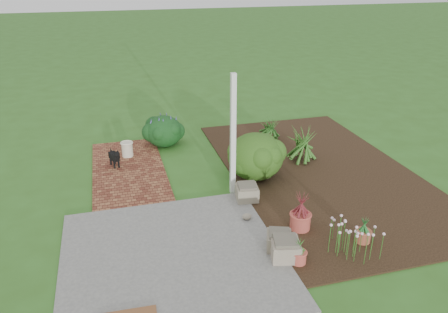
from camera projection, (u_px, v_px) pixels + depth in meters
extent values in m
plane|color=#305D1D|center=(220.00, 197.00, 8.88)|extent=(80.00, 80.00, 0.00)
cube|color=#61615F|center=(173.00, 257.00, 7.02)|extent=(3.50, 3.50, 0.04)
cube|color=#5B291C|center=(129.00, 169.00, 10.00)|extent=(1.60, 3.50, 0.04)
cube|color=black|center=(320.00, 171.00, 9.92)|extent=(4.00, 7.00, 0.03)
cube|color=white|center=(233.00, 136.00, 8.53)|extent=(0.10, 0.10, 2.50)
cube|color=#7B745B|center=(279.00, 241.00, 7.16)|extent=(0.51, 0.51, 0.26)
cube|color=#706853|center=(285.00, 249.00, 6.93)|extent=(0.53, 0.53, 0.30)
cube|color=#726755|center=(247.00, 193.00, 8.65)|extent=(0.47, 0.47, 0.28)
cube|color=black|center=(114.00, 156.00, 10.03)|extent=(0.25, 0.37, 0.15)
cylinder|color=black|center=(114.00, 165.00, 9.98)|extent=(0.04, 0.04, 0.17)
cylinder|color=black|center=(119.00, 164.00, 10.03)|extent=(0.04, 0.04, 0.17)
cylinder|color=black|center=(111.00, 161.00, 10.16)|extent=(0.04, 0.04, 0.17)
cylinder|color=black|center=(115.00, 160.00, 10.21)|extent=(0.04, 0.04, 0.17)
sphere|color=black|center=(117.00, 155.00, 9.82)|extent=(0.14, 0.14, 0.14)
cone|color=black|center=(111.00, 150.00, 10.12)|extent=(0.09, 0.12, 0.12)
cylinder|color=beige|center=(127.00, 149.00, 10.58)|extent=(0.34, 0.34, 0.36)
ellipsoid|color=#153C12|center=(256.00, 155.00, 9.44)|extent=(1.43, 1.43, 1.03)
cylinder|color=#AF473B|center=(300.00, 221.00, 7.71)|extent=(0.47, 0.47, 0.29)
cylinder|color=#9B4E34|center=(363.00, 236.00, 7.36)|extent=(0.29, 0.29, 0.21)
cylinder|color=#B54A3D|center=(299.00, 257.00, 6.84)|extent=(0.28, 0.28, 0.20)
ellipsoid|color=black|center=(164.00, 130.00, 11.25)|extent=(1.20, 1.20, 0.81)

